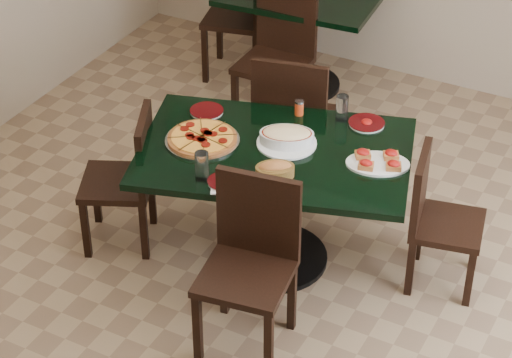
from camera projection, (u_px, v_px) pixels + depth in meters
The scene contains 20 objects.
floor at pixel (274, 302), 5.43m from camera, with size 5.50×5.50×0.00m, color #876D4E.
main_table at pixel (275, 178), 5.40m from camera, with size 1.65×1.31×0.75m.
back_table at pixel (302, 21), 7.07m from camera, with size 1.14×0.87×0.75m.
chair_far at pixel (293, 117), 5.97m from camera, with size 0.53×0.53×0.97m.
chair_near at pixel (251, 254), 4.94m from camera, with size 0.49×0.49×0.93m.
chair_right at pixel (435, 214), 5.34m from camera, with size 0.45×0.45×0.81m.
chair_left at pixel (129, 174), 5.61m from camera, with size 0.52×0.52×0.84m.
back_chair_near at pixel (279, 49), 6.71m from camera, with size 0.44×0.44×0.94m.
back_chair_left at pixel (249, 9), 7.21m from camera, with size 0.54×0.54×0.95m.
pepperoni_pizza at pixel (202, 138), 5.36m from camera, with size 0.40×0.40×0.04m.
lasagna_casserole at pixel (287, 137), 5.32m from camera, with size 0.34×0.32×0.09m.
bread_basket at pixel (275, 170), 5.08m from camera, with size 0.25×0.23×0.09m.
bruschetta_platter at pixel (378, 161), 5.17m from camera, with size 0.40×0.34×0.05m.
side_plate_near at pixel (224, 182), 5.05m from camera, with size 0.17×0.17×0.02m.
side_plate_far_r at pixel (367, 123), 5.50m from camera, with size 0.20×0.20×0.03m.
side_plate_far_l at pixel (207, 111), 5.61m from camera, with size 0.19×0.19×0.02m.
napkin_setting at pixel (227, 186), 5.02m from camera, with size 0.20×0.20×0.01m.
water_glass_a at pixel (342, 108), 5.51m from camera, with size 0.07×0.07×0.15m, color silver.
water_glass_b at pixel (202, 166), 5.04m from camera, with size 0.07×0.07×0.15m, color silver.
pepper_shaker at pixel (299, 107), 5.57m from camera, with size 0.05×0.05×0.09m.
Camera 1 is at (1.82, -3.63, 3.66)m, focal length 70.00 mm.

